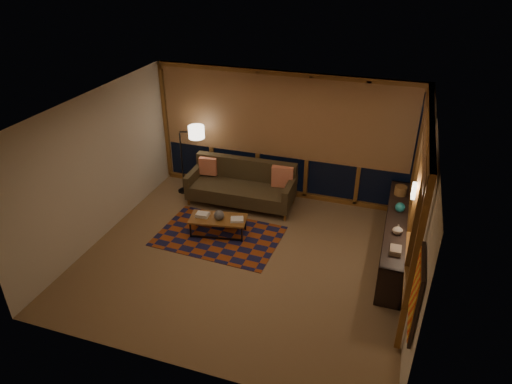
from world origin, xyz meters
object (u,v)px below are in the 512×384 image
(bookshelf, at_px, (395,237))
(sofa, at_px, (241,185))
(floor_lamp, at_px, (182,159))
(coffee_table, at_px, (218,226))

(bookshelf, bearing_deg, sofa, 165.76)
(floor_lamp, bearing_deg, sofa, -23.09)
(coffee_table, bearing_deg, sofa, 78.97)
(bookshelf, bearing_deg, floor_lamp, 168.32)
(sofa, xyz_separation_m, bookshelf, (3.17, -0.80, -0.09))
(bookshelf, bearing_deg, coffee_table, -173.02)
(floor_lamp, distance_m, bookshelf, 4.68)
(sofa, height_order, floor_lamp, floor_lamp)
(coffee_table, distance_m, floor_lamp, 2.01)
(sofa, xyz_separation_m, coffee_table, (-0.02, -1.19, -0.27))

